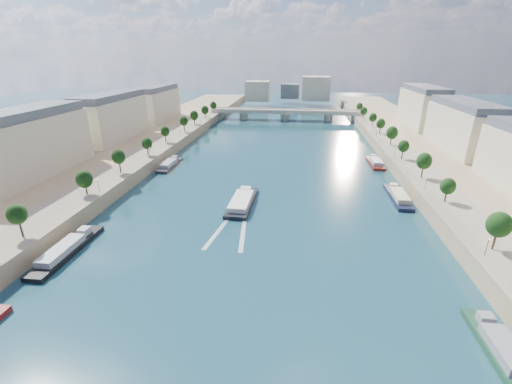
# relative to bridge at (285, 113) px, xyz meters

# --- Properties ---
(ground) EXTENTS (700.00, 700.00, 0.00)m
(ground) POSITION_rel_bridge_xyz_m (0.00, -136.69, -5.08)
(ground) COLOR #0C3237
(ground) RESTS_ON ground
(quay_left) EXTENTS (44.00, 520.00, 5.00)m
(quay_left) POSITION_rel_bridge_xyz_m (-72.00, -136.69, -2.58)
(quay_left) COLOR #9E8460
(quay_left) RESTS_ON ground
(quay_right) EXTENTS (44.00, 520.00, 5.00)m
(quay_right) POSITION_rel_bridge_xyz_m (72.00, -136.69, -2.58)
(quay_right) COLOR #9E8460
(quay_right) RESTS_ON ground
(pave_left) EXTENTS (14.00, 520.00, 0.10)m
(pave_left) POSITION_rel_bridge_xyz_m (-57.00, -136.69, -0.03)
(pave_left) COLOR gray
(pave_left) RESTS_ON quay_left
(pave_right) EXTENTS (14.00, 520.00, 0.10)m
(pave_right) POSITION_rel_bridge_xyz_m (57.00, -136.69, -0.03)
(pave_right) COLOR gray
(pave_right) RESTS_ON quay_right
(trees_left) EXTENTS (4.80, 268.80, 8.26)m
(trees_left) POSITION_rel_bridge_xyz_m (-55.00, -134.69, 5.39)
(trees_left) COLOR #382B1E
(trees_left) RESTS_ON ground
(trees_right) EXTENTS (4.80, 268.80, 8.26)m
(trees_right) POSITION_rel_bridge_xyz_m (55.00, -126.69, 5.39)
(trees_right) COLOR #382B1E
(trees_right) RESTS_ON ground
(lamps_left) EXTENTS (0.36, 200.36, 4.28)m
(lamps_left) POSITION_rel_bridge_xyz_m (-52.50, -146.69, 2.70)
(lamps_left) COLOR black
(lamps_left) RESTS_ON ground
(lamps_right) EXTENTS (0.36, 200.36, 4.28)m
(lamps_right) POSITION_rel_bridge_xyz_m (52.50, -131.69, 2.70)
(lamps_right) COLOR black
(lamps_right) RESTS_ON ground
(buildings_left) EXTENTS (16.00, 226.00, 23.20)m
(buildings_left) POSITION_rel_bridge_xyz_m (-85.00, -124.69, 11.37)
(buildings_left) COLOR beige
(buildings_left) RESTS_ON ground
(buildings_right) EXTENTS (16.00, 226.00, 23.20)m
(buildings_right) POSITION_rel_bridge_xyz_m (85.00, -124.69, 11.37)
(buildings_right) COLOR beige
(buildings_right) RESTS_ON ground
(skyline) EXTENTS (79.00, 42.00, 22.00)m
(skyline) POSITION_rel_bridge_xyz_m (3.19, 82.84, 9.57)
(skyline) COLOR beige
(skyline) RESTS_ON ground
(bridge) EXTENTS (112.00, 12.00, 8.15)m
(bridge) POSITION_rel_bridge_xyz_m (0.00, 0.00, 0.00)
(bridge) COLOR #C1B79E
(bridge) RESTS_ON ground
(tour_barge) EXTENTS (7.77, 25.23, 3.59)m
(tour_barge) POSITION_rel_bridge_xyz_m (-7.02, -159.72, -4.19)
(tour_barge) COLOR black
(tour_barge) RESTS_ON ground
(wake) EXTENTS (10.76, 25.99, 0.04)m
(wake) POSITION_rel_bridge_xyz_m (-7.02, -176.39, -5.06)
(wake) COLOR silver
(wake) RESTS_ON ground
(moored_barges_left) EXTENTS (5.00, 154.10, 3.60)m
(moored_barges_left) POSITION_rel_bridge_xyz_m (-45.50, -201.26, -4.24)
(moored_barges_left) COLOR #162031
(moored_barges_left) RESTS_ON ground
(moored_barges_right) EXTENTS (5.00, 159.62, 3.60)m
(moored_barges_right) POSITION_rel_bridge_xyz_m (45.50, -180.94, -4.24)
(moored_barges_right) COLOR black
(moored_barges_right) RESTS_ON ground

